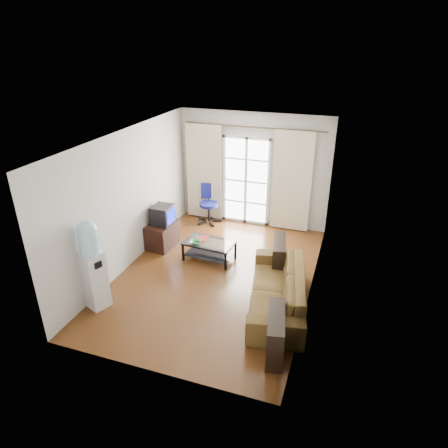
# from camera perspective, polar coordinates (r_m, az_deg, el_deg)

# --- Properties ---
(floor) EXTENTS (5.20, 5.20, 0.00)m
(floor) POSITION_cam_1_polar(r_m,az_deg,el_deg) (7.85, -1.11, -7.30)
(floor) COLOR #542F14
(floor) RESTS_ON ground
(ceiling) EXTENTS (5.20, 5.20, 0.00)m
(ceiling) POSITION_cam_1_polar(r_m,az_deg,el_deg) (6.79, -1.31, 12.25)
(ceiling) COLOR white
(ceiling) RESTS_ON wall_back
(wall_back) EXTENTS (3.60, 0.02, 2.70)m
(wall_back) POSITION_cam_1_polar(r_m,az_deg,el_deg) (9.54, 4.17, 7.69)
(wall_back) COLOR #B5B3AD
(wall_back) RESTS_ON floor
(wall_front) EXTENTS (3.60, 0.02, 2.70)m
(wall_front) POSITION_cam_1_polar(r_m,az_deg,el_deg) (5.15, -11.24, -9.33)
(wall_front) COLOR #B5B3AD
(wall_front) RESTS_ON floor
(wall_left) EXTENTS (0.02, 5.20, 2.70)m
(wall_left) POSITION_cam_1_polar(r_m,az_deg,el_deg) (7.97, -13.49, 3.39)
(wall_left) COLOR #B5B3AD
(wall_left) RESTS_ON floor
(wall_right) EXTENTS (0.02, 5.20, 2.70)m
(wall_right) POSITION_cam_1_polar(r_m,az_deg,el_deg) (6.86, 13.07, -0.24)
(wall_right) COLOR #B5B3AD
(wall_right) RESTS_ON floor
(french_door) EXTENTS (1.16, 0.06, 2.15)m
(french_door) POSITION_cam_1_polar(r_m,az_deg,el_deg) (9.62, 3.17, 6.13)
(french_door) COLOR white
(french_door) RESTS_ON wall_back
(curtain_rod) EXTENTS (3.30, 0.04, 0.04)m
(curtain_rod) POSITION_cam_1_polar(r_m,az_deg,el_deg) (9.19, 4.21, 13.64)
(curtain_rod) COLOR #4C3F2D
(curtain_rod) RESTS_ON wall_back
(curtain_left) EXTENTS (0.90, 0.07, 2.35)m
(curtain_left) POSITION_cam_1_polar(r_m,az_deg,el_deg) (9.84, -2.86, 7.36)
(curtain_left) COLOR beige
(curtain_left) RESTS_ON curtain_rod
(curtain_right) EXTENTS (0.90, 0.07, 2.35)m
(curtain_right) POSITION_cam_1_polar(r_m,az_deg,el_deg) (9.30, 9.64, 5.94)
(curtain_right) COLOR beige
(curtain_right) RESTS_ON curtain_rod
(radiator) EXTENTS (0.64, 0.12, 0.64)m
(radiator) POSITION_cam_1_polar(r_m,az_deg,el_deg) (9.66, 8.41, 1.21)
(radiator) COLOR gray
(radiator) RESTS_ON floor
(sofa) EXTENTS (2.59, 1.71, 0.66)m
(sofa) POSITION_cam_1_polar(r_m,az_deg,el_deg) (6.94, 7.63, -9.14)
(sofa) COLOR brown
(sofa) RESTS_ON floor
(coffee_table) EXTENTS (1.06, 0.66, 0.41)m
(coffee_table) POSITION_cam_1_polar(r_m,az_deg,el_deg) (8.24, -2.11, -3.47)
(coffee_table) COLOR silver
(coffee_table) RESTS_ON floor
(bowl) EXTENTS (0.22, 0.22, 0.05)m
(bowl) POSITION_cam_1_polar(r_m,az_deg,el_deg) (8.13, -4.04, -2.59)
(bowl) COLOR #2E7F38
(bowl) RESTS_ON coffee_table
(book) EXTENTS (0.23, 0.29, 0.02)m
(book) POSITION_cam_1_polar(r_m,az_deg,el_deg) (8.32, -3.66, -1.99)
(book) COLOR #A42A14
(book) RESTS_ON coffee_table
(remote) EXTENTS (0.15, 0.06, 0.02)m
(remote) POSITION_cam_1_polar(r_m,az_deg,el_deg) (8.17, -3.88, -2.56)
(remote) COLOR black
(remote) RESTS_ON coffee_table
(tv_stand) EXTENTS (0.55, 0.78, 0.54)m
(tv_stand) POSITION_cam_1_polar(r_m,az_deg,el_deg) (8.86, -8.77, -1.53)
(tv_stand) COLOR black
(tv_stand) RESTS_ON floor
(crt_tv) EXTENTS (0.47, 0.46, 0.41)m
(crt_tv) POSITION_cam_1_polar(r_m,az_deg,el_deg) (8.68, -8.87, 1.35)
(crt_tv) COLOR black
(crt_tv) RESTS_ON tv_stand
(task_chair) EXTENTS (0.84, 0.84, 0.95)m
(task_chair) POSITION_cam_1_polar(r_m,az_deg,el_deg) (9.93, -2.17, 1.87)
(task_chair) COLOR black
(task_chair) RESTS_ON floor
(water_cooler) EXTENTS (0.43, 0.43, 1.62)m
(water_cooler) POSITION_cam_1_polar(r_m,az_deg,el_deg) (6.94, -18.29, -5.32)
(water_cooler) COLOR silver
(water_cooler) RESTS_ON floor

